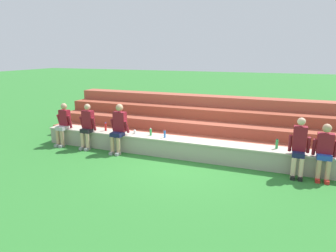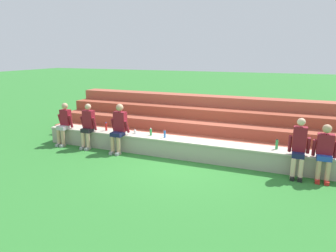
{
  "view_description": "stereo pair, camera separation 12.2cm",
  "coord_description": "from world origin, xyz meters",
  "px_view_note": "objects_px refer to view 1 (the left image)",
  "views": [
    {
      "loc": [
        2.6,
        -7.72,
        2.95
      ],
      "look_at": [
        -0.56,
        0.29,
        0.88
      ],
      "focal_mm": 32.77,
      "sensor_mm": 36.0,
      "label": 1
    },
    {
      "loc": [
        2.72,
        -7.67,
        2.95
      ],
      "look_at": [
        -0.56,
        0.29,
        0.88
      ],
      "focal_mm": 32.77,
      "sensor_mm": 36.0,
      "label": 2
    }
  ],
  "objects_px": {
    "water_bottle_near_left": "(277,144)",
    "water_bottle_near_right": "(151,132)",
    "water_bottle_mid_right": "(106,127)",
    "plastic_cup_middle": "(135,132)",
    "water_bottle_mid_left": "(165,134)",
    "person_left_of_center": "(87,125)",
    "person_far_right": "(325,150)",
    "person_far_left": "(63,123)",
    "person_right_of_center": "(299,146)",
    "person_center": "(119,127)",
    "plastic_cup_right_end": "(61,124)"
  },
  "relations": [
    {
      "from": "water_bottle_mid_right",
      "to": "water_bottle_mid_left",
      "type": "relative_size",
      "value": 1.12
    },
    {
      "from": "plastic_cup_right_end",
      "to": "person_far_right",
      "type": "bearing_deg",
      "value": -2.25
    },
    {
      "from": "water_bottle_mid_right",
      "to": "plastic_cup_right_end",
      "type": "distance_m",
      "value": 1.72
    },
    {
      "from": "person_far_left",
      "to": "water_bottle_mid_right",
      "type": "bearing_deg",
      "value": 12.76
    },
    {
      "from": "person_left_of_center",
      "to": "water_bottle_near_right",
      "type": "height_order",
      "value": "person_left_of_center"
    },
    {
      "from": "person_left_of_center",
      "to": "plastic_cup_middle",
      "type": "height_order",
      "value": "person_left_of_center"
    },
    {
      "from": "person_right_of_center",
      "to": "water_bottle_near_right",
      "type": "distance_m",
      "value": 4.09
    },
    {
      "from": "water_bottle_near_left",
      "to": "water_bottle_mid_left",
      "type": "xyz_separation_m",
      "value": [
        -3.08,
        -0.09,
        -0.01
      ]
    },
    {
      "from": "person_center",
      "to": "person_far_right",
      "type": "height_order",
      "value": "person_center"
    },
    {
      "from": "person_left_of_center",
      "to": "plastic_cup_middle",
      "type": "bearing_deg",
      "value": 13.18
    },
    {
      "from": "person_right_of_center",
      "to": "plastic_cup_middle",
      "type": "bearing_deg",
      "value": 175.5
    },
    {
      "from": "person_far_left",
      "to": "person_right_of_center",
      "type": "distance_m",
      "value": 7.03
    },
    {
      "from": "person_far_left",
      "to": "person_far_right",
      "type": "relative_size",
      "value": 1.01
    },
    {
      "from": "person_right_of_center",
      "to": "water_bottle_near_left",
      "type": "height_order",
      "value": "person_right_of_center"
    },
    {
      "from": "person_far_left",
      "to": "person_left_of_center",
      "type": "height_order",
      "value": "person_left_of_center"
    },
    {
      "from": "person_center",
      "to": "person_right_of_center",
      "type": "bearing_deg",
      "value": -0.36
    },
    {
      "from": "water_bottle_near_right",
      "to": "water_bottle_mid_right",
      "type": "bearing_deg",
      "value": -179.69
    },
    {
      "from": "person_far_right",
      "to": "plastic_cup_right_end",
      "type": "xyz_separation_m",
      "value": [
        -7.92,
        0.31,
        -0.14
      ]
    },
    {
      "from": "water_bottle_near_left",
      "to": "plastic_cup_middle",
      "type": "xyz_separation_m",
      "value": [
        -4.1,
        -0.01,
        -0.07
      ]
    },
    {
      "from": "plastic_cup_middle",
      "to": "person_right_of_center",
      "type": "bearing_deg",
      "value": -4.5
    },
    {
      "from": "person_far_left",
      "to": "water_bottle_near_right",
      "type": "relative_size",
      "value": 6.2
    },
    {
      "from": "water_bottle_mid_left",
      "to": "person_left_of_center",
      "type": "bearing_deg",
      "value": -173.77
    },
    {
      "from": "water_bottle_mid_right",
      "to": "water_bottle_near_right",
      "type": "xyz_separation_m",
      "value": [
        1.56,
        0.01,
        -0.02
      ]
    },
    {
      "from": "person_far_right",
      "to": "person_right_of_center",
      "type": "bearing_deg",
      "value": -179.36
    },
    {
      "from": "person_far_left",
      "to": "water_bottle_mid_left",
      "type": "distance_m",
      "value": 3.45
    },
    {
      "from": "person_far_right",
      "to": "water_bottle_near_right",
      "type": "distance_m",
      "value": 4.65
    },
    {
      "from": "water_bottle_mid_right",
      "to": "water_bottle_near_right",
      "type": "height_order",
      "value": "water_bottle_mid_right"
    },
    {
      "from": "person_far_right",
      "to": "plastic_cup_middle",
      "type": "distance_m",
      "value": 5.18
    },
    {
      "from": "water_bottle_near_right",
      "to": "water_bottle_mid_left",
      "type": "xyz_separation_m",
      "value": [
        0.48,
        -0.07,
        0.01
      ]
    },
    {
      "from": "person_center",
      "to": "plastic_cup_right_end",
      "type": "height_order",
      "value": "person_center"
    },
    {
      "from": "person_center",
      "to": "plastic_cup_right_end",
      "type": "relative_size",
      "value": 12.5
    },
    {
      "from": "water_bottle_mid_left",
      "to": "plastic_cup_middle",
      "type": "xyz_separation_m",
      "value": [
        -1.02,
        0.07,
        -0.05
      ]
    },
    {
      "from": "person_far_right",
      "to": "water_bottle_mid_right",
      "type": "height_order",
      "value": "person_far_right"
    },
    {
      "from": "water_bottle_mid_right",
      "to": "water_bottle_near_right",
      "type": "distance_m",
      "value": 1.56
    },
    {
      "from": "person_right_of_center",
      "to": "plastic_cup_right_end",
      "type": "relative_size",
      "value": 12.34
    },
    {
      "from": "person_far_left",
      "to": "person_center",
      "type": "distance_m",
      "value": 2.06
    },
    {
      "from": "person_center",
      "to": "person_far_right",
      "type": "distance_m",
      "value": 5.53
    },
    {
      "from": "person_center",
      "to": "person_left_of_center",
      "type": "bearing_deg",
      "value": -179.24
    },
    {
      "from": "water_bottle_mid_right",
      "to": "plastic_cup_middle",
      "type": "bearing_deg",
      "value": 0.89
    },
    {
      "from": "person_left_of_center",
      "to": "person_right_of_center",
      "type": "height_order",
      "value": "person_right_of_center"
    },
    {
      "from": "person_right_of_center",
      "to": "water_bottle_mid_left",
      "type": "bearing_deg",
      "value": 175.41
    },
    {
      "from": "person_left_of_center",
      "to": "plastic_cup_right_end",
      "type": "distance_m",
      "value": 1.31
    },
    {
      "from": "person_far_right",
      "to": "water_bottle_near_left",
      "type": "distance_m",
      "value": 1.13
    },
    {
      "from": "water_bottle_near_left",
      "to": "water_bottle_near_right",
      "type": "xyz_separation_m",
      "value": [
        -3.56,
        -0.02,
        -0.02
      ]
    },
    {
      "from": "water_bottle_near_left",
      "to": "plastic_cup_middle",
      "type": "bearing_deg",
      "value": -179.79
    },
    {
      "from": "person_left_of_center",
      "to": "water_bottle_near_left",
      "type": "distance_m",
      "value": 5.59
    },
    {
      "from": "water_bottle_mid_left",
      "to": "plastic_cup_middle",
      "type": "bearing_deg",
      "value": 175.82
    },
    {
      "from": "person_right_of_center",
      "to": "water_bottle_mid_left",
      "type": "relative_size",
      "value": 6.2
    },
    {
      "from": "person_far_left",
      "to": "water_bottle_near_left",
      "type": "bearing_deg",
      "value": 3.04
    },
    {
      "from": "plastic_cup_right_end",
      "to": "person_far_left",
      "type": "bearing_deg",
      "value": -41.16
    }
  ]
}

